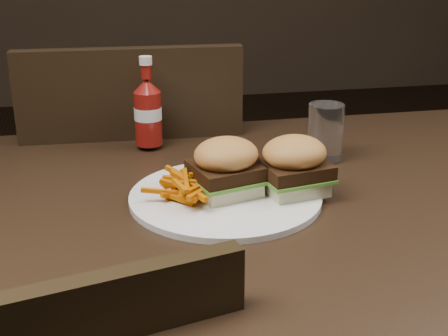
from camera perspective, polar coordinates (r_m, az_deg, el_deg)
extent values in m
cube|color=black|center=(1.01, 3.58, -3.45)|extent=(1.20, 0.80, 0.04)
cube|color=black|center=(1.60, -7.86, -5.79)|extent=(0.49, 0.49, 0.04)
cylinder|color=white|center=(0.98, 0.12, -2.66)|extent=(0.30, 0.30, 0.01)
cube|color=#FAEBC7|center=(0.98, 0.19, -1.72)|extent=(0.11, 0.11, 0.02)
cube|color=beige|center=(0.99, 6.34, -1.51)|extent=(0.10, 0.10, 0.02)
cylinder|color=maroon|center=(1.20, -6.95, 4.53)|extent=(0.06, 0.06, 0.10)
cylinder|color=white|center=(1.15, 9.25, 3.32)|extent=(0.07, 0.07, 0.10)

